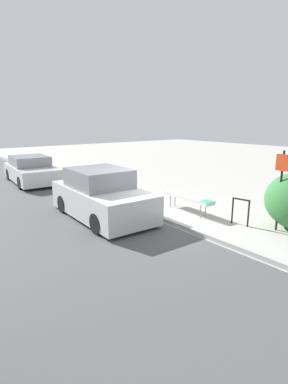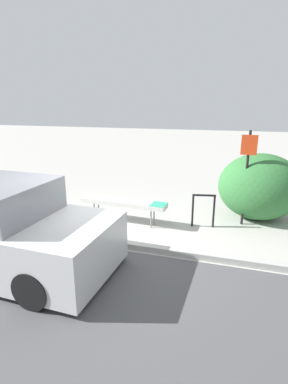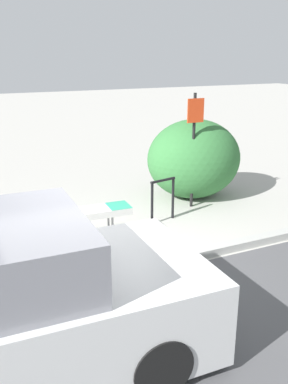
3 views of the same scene
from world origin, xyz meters
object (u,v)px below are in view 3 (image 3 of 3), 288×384
object	(u,v)px
bike_rack	(163,196)
sign_post	(194,140)
parked_car_near	(0,311)
bench	(65,216)

from	to	relation	value
bike_rack	sign_post	size ratio (longest dim) A/B	0.36
bike_rack	sign_post	bearing A→B (deg)	26.29
parked_car_near	bench	bearing A→B (deg)	64.51
parked_car_near	sign_post	bearing A→B (deg)	40.35
sign_post	bench	bearing A→B (deg)	-165.35
bike_rack	parked_car_near	bearing A→B (deg)	-138.31
bench	parked_car_near	world-z (taller)	parked_car_near
bench	bike_rack	size ratio (longest dim) A/B	2.69
sign_post	parked_car_near	xyz separation A→B (m)	(-4.17, -3.35, -0.68)
sign_post	parked_car_near	size ratio (longest dim) A/B	0.56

